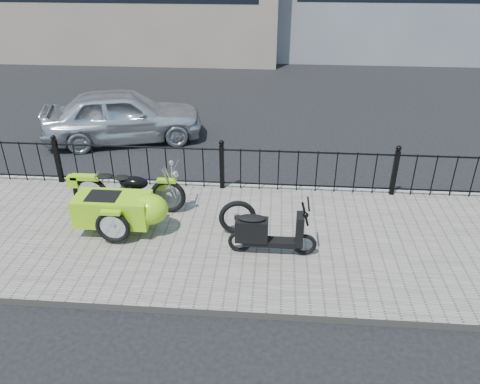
# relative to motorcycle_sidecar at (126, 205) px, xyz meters

# --- Properties ---
(ground) EXTENTS (120.00, 120.00, 0.00)m
(ground) POSITION_rel_motorcycle_sidecar_xyz_m (1.53, 0.39, -0.59)
(ground) COLOR black
(ground) RESTS_ON ground
(sidewalk) EXTENTS (30.00, 3.80, 0.12)m
(sidewalk) POSITION_rel_motorcycle_sidecar_xyz_m (1.53, -0.11, -0.53)
(sidewalk) COLOR #6D655C
(sidewalk) RESTS_ON ground
(curb) EXTENTS (30.00, 0.10, 0.12)m
(curb) POSITION_rel_motorcycle_sidecar_xyz_m (1.53, 1.83, -0.53)
(curb) COLOR gray
(curb) RESTS_ON ground
(iron_fence) EXTENTS (14.11, 0.11, 1.08)m
(iron_fence) POSITION_rel_motorcycle_sidecar_xyz_m (1.53, 1.69, -0.01)
(iron_fence) COLOR black
(iron_fence) RESTS_ON sidewalk
(motorcycle_sidecar) EXTENTS (2.28, 1.48, 0.98)m
(motorcycle_sidecar) POSITION_rel_motorcycle_sidecar_xyz_m (0.00, 0.00, 0.00)
(motorcycle_sidecar) COLOR black
(motorcycle_sidecar) RESTS_ON sidewalk
(scooter) EXTENTS (1.47, 0.43, 1.00)m
(scooter) POSITION_rel_motorcycle_sidecar_xyz_m (2.52, -0.56, -0.09)
(scooter) COLOR black
(scooter) RESTS_ON sidewalk
(spare_tire) EXTENTS (0.67, 0.19, 0.66)m
(spare_tire) POSITION_rel_motorcycle_sidecar_xyz_m (2.00, -0.02, -0.14)
(spare_tire) COLOR black
(spare_tire) RESTS_ON sidewalk
(sedan_car) EXTENTS (4.34, 2.67, 1.38)m
(sedan_car) POSITION_rel_motorcycle_sidecar_xyz_m (-1.38, 4.41, 0.10)
(sedan_car) COLOR silver
(sedan_car) RESTS_ON ground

